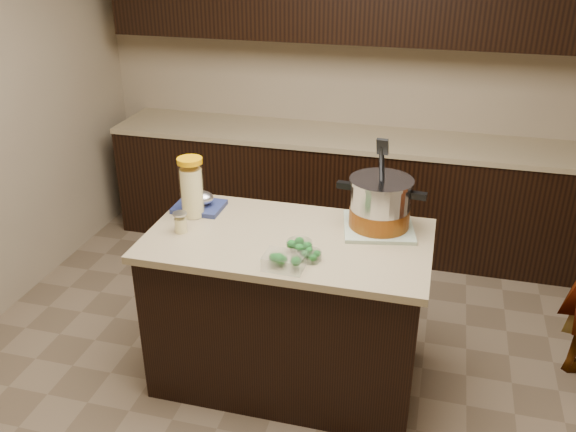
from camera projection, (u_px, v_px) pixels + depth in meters
name	position (u px, v px, depth m)	size (l,w,h in m)	color
ground_plane	(288.00, 374.00, 3.53)	(4.00, 4.00, 0.00)	brown
room_shell	(288.00, 79.00, 2.77)	(4.04, 4.04, 2.72)	tan
back_cabinets	(346.00, 128.00, 4.62)	(3.60, 0.63, 2.33)	black
island	(288.00, 309.00, 3.33)	(1.46, 0.81, 0.90)	black
dish_towel	(378.00, 227.00, 3.21)	(0.36, 0.36, 0.02)	#608056
stock_pot	(380.00, 206.00, 3.16)	(0.47, 0.36, 0.47)	#B7B7BC
lemonade_pitcher	(192.00, 190.00, 3.29)	(0.14, 0.14, 0.33)	#F1E193
mason_jar	(181.00, 223.00, 3.16)	(0.09, 0.09, 0.12)	#F1E193
broccoli_tub_left	(299.00, 247.00, 2.97)	(0.13, 0.13, 0.06)	silver
broccoli_tub_right	(311.00, 256.00, 2.91)	(0.12, 0.12, 0.05)	silver
broccoli_tub_rect	(284.00, 262.00, 2.84)	(0.19, 0.15, 0.07)	silver
blue_tray	(200.00, 203.00, 3.42)	(0.27, 0.21, 0.10)	navy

